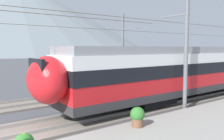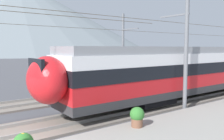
{
  "view_description": "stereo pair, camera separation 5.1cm",
  "coord_description": "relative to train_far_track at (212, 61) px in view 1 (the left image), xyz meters",
  "views": [
    {
      "loc": [
        -1.89,
        -9.3,
        3.76
      ],
      "look_at": [
        7.21,
        3.0,
        2.35
      ],
      "focal_mm": 38.2,
      "sensor_mm": 36.0,
      "label": 1
    },
    {
      "loc": [
        -1.85,
        -9.33,
        3.76
      ],
      "look_at": [
        7.21,
        3.0,
        2.35
      ],
      "focal_mm": 38.2,
      "sensor_mm": 36.0,
      "label": 2
    }
  ],
  "objects": [
    {
      "name": "catenary_mast_mid",
      "position": [
        -14.69,
        -6.96,
        1.67
      ],
      "size": [
        40.84,
        2.19,
        7.43
      ],
      "color": "slate",
      "rests_on": "ground"
    },
    {
      "name": "catenary_mast_far_side",
      "position": [
        -12.14,
        1.82,
        1.46
      ],
      "size": [
        40.84,
        2.27,
        7.01
      ],
      "color": "slate",
      "rests_on": "ground"
    },
    {
      "name": "potted_plant_platform_edge",
      "position": [
        -19.59,
        -8.25,
        -1.44
      ],
      "size": [
        0.65,
        0.65,
        0.89
      ],
      "color": "brown",
      "rests_on": "platform_slab"
    },
    {
      "name": "train_far_track",
      "position": [
        0.0,
        0.0,
        0.0
      ],
      "size": [
        33.03,
        2.91,
        4.27
      ],
      "color": "#2D2D30",
      "rests_on": "track_far"
    },
    {
      "name": "mountain_central_peak",
      "position": [
        22.14,
        167.86,
        24.59
      ],
      "size": [
        196.65,
        196.65,
        53.65
      ],
      "primitive_type": "cone",
      "color": "slate",
      "rests_on": "ground"
    }
  ]
}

